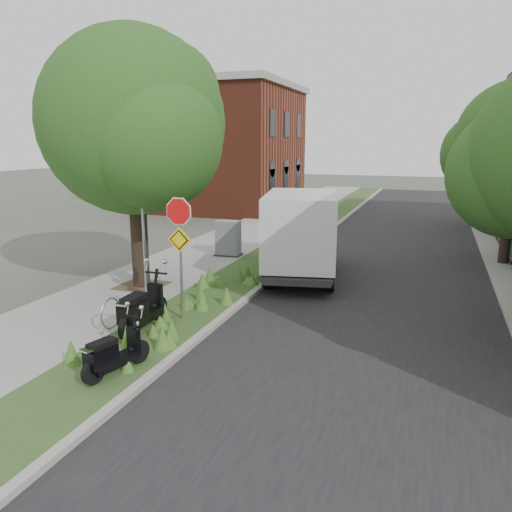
{
  "coord_description": "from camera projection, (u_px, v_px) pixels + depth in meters",
  "views": [
    {
      "loc": [
        4.44,
        -10.12,
        4.53
      ],
      "look_at": [
        -0.3,
        3.08,
        1.3
      ],
      "focal_mm": 35.0,
      "sensor_mm": 36.0,
      "label": 1
    }
  ],
  "objects": [
    {
      "name": "ground",
      "position": [
        224.0,
        338.0,
        11.76
      ],
      "size": [
        120.0,
        120.0,
        0.0
      ],
      "primitive_type": "plane",
      "color": "#4C5147",
      "rests_on": "ground"
    },
    {
      "name": "sidewalk_near",
      "position": [
        225.0,
        244.0,
        22.31
      ],
      "size": [
        3.5,
        60.0,
        0.12
      ],
      "primitive_type": "cube",
      "color": "gray",
      "rests_on": "ground"
    },
    {
      "name": "verge",
      "position": [
        284.0,
        248.0,
        21.41
      ],
      "size": [
        2.0,
        60.0,
        0.12
      ],
      "primitive_type": "cube",
      "color": "#2D4D21",
      "rests_on": "ground"
    },
    {
      "name": "kerb_near",
      "position": [
        307.0,
        250.0,
        21.08
      ],
      "size": [
        0.2,
        60.0,
        0.13
      ],
      "primitive_type": "cube",
      "color": "#9E9991",
      "rests_on": "ground"
    },
    {
      "name": "road",
      "position": [
        392.0,
        257.0,
        19.94
      ],
      "size": [
        7.0,
        60.0,
        0.01
      ],
      "primitive_type": "cube",
      "color": "black",
      "rests_on": "ground"
    },
    {
      "name": "kerb_far",
      "position": [
        488.0,
        263.0,
        18.77
      ],
      "size": [
        0.2,
        60.0,
        0.13
      ],
      "primitive_type": "cube",
      "color": "#9E9991",
      "rests_on": "ground"
    },
    {
      "name": "street_tree_main",
      "position": [
        133.0,
        132.0,
        14.65
      ],
      "size": [
        6.21,
        5.54,
        7.66
      ],
      "color": "black",
      "rests_on": "ground"
    },
    {
      "name": "bare_post",
      "position": [
        143.0,
        229.0,
        13.99
      ],
      "size": [
        0.08,
        0.08,
        4.0
      ],
      "color": "#A5A8AD",
      "rests_on": "ground"
    },
    {
      "name": "bike_hoop",
      "position": [
        110.0,
        313.0,
        11.98
      ],
      "size": [
        0.06,
        0.78,
        0.77
      ],
      "color": "#A5A8AD",
      "rests_on": "ground"
    },
    {
      "name": "sign_assembly",
      "position": [
        179.0,
        233.0,
        12.23
      ],
      "size": [
        0.94,
        0.08,
        3.22
      ],
      "color": "#A5A8AD",
      "rests_on": "ground"
    },
    {
      "name": "fence_far",
      "position": [
        510.0,
        249.0,
        18.4
      ],
      "size": [
        0.04,
        24.0,
        1.0
      ],
      "color": "black",
      "rests_on": "ground"
    },
    {
      "name": "brick_building",
      "position": [
        223.0,
        146.0,
        34.12
      ],
      "size": [
        9.4,
        10.4,
        8.3
      ],
      "color": "maroon",
      "rests_on": "ground"
    },
    {
      "name": "far_tree_c",
      "position": [
        491.0,
        153.0,
        25.13
      ],
      "size": [
        4.37,
        3.89,
        5.93
      ],
      "color": "black",
      "rests_on": "ground"
    },
    {
      "name": "scooter_near",
      "position": [
        139.0,
        314.0,
        11.69
      ],
      "size": [
        0.43,
        2.02,
        0.96
      ],
      "color": "black",
      "rests_on": "ground"
    },
    {
      "name": "scooter_far",
      "position": [
        109.0,
        358.0,
        9.51
      ],
      "size": [
        0.59,
        1.59,
        0.77
      ],
      "color": "black",
      "rests_on": "ground"
    },
    {
      "name": "box_truck",
      "position": [
        302.0,
        230.0,
        16.72
      ],
      "size": [
        3.2,
        5.78,
        2.48
      ],
      "color": "#262628",
      "rests_on": "ground"
    },
    {
      "name": "utility_cabinet",
      "position": [
        228.0,
        239.0,
        19.66
      ],
      "size": [
        1.08,
        0.76,
        1.38
      ],
      "color": "#262628",
      "rests_on": "ground"
    }
  ]
}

